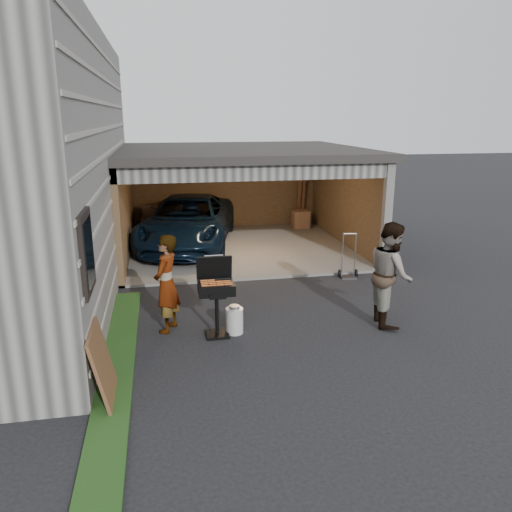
# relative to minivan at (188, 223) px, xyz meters

# --- Properties ---
(ground) EXTENTS (80.00, 80.00, 0.00)m
(ground) POSITION_rel_minivan_xyz_m (0.71, -6.90, -0.72)
(ground) COLOR black
(ground) RESTS_ON ground
(groundcover_strip) EXTENTS (0.50, 8.00, 0.06)m
(groundcover_strip) POSITION_rel_minivan_xyz_m (-1.54, -7.90, -0.69)
(groundcover_strip) COLOR #193814
(groundcover_strip) RESTS_ON ground
(garage) EXTENTS (6.80, 6.30, 2.90)m
(garage) POSITION_rel_minivan_xyz_m (1.47, -0.11, 1.15)
(garage) COLOR #605E59
(garage) RESTS_ON ground
(minivan) EXTENTS (3.45, 5.57, 1.44)m
(minivan) POSITION_rel_minivan_xyz_m (0.00, 0.00, 0.00)
(minivan) COLOR black
(minivan) RESTS_ON ground
(woman) EXTENTS (0.64, 0.76, 1.78)m
(woman) POSITION_rel_minivan_xyz_m (-0.73, -5.90, 0.17)
(woman) COLOR silver
(woman) RESTS_ON ground
(man) EXTENTS (0.88, 1.05, 1.93)m
(man) POSITION_rel_minivan_xyz_m (3.31, -6.34, 0.24)
(man) COLOR #4A2C1D
(man) RESTS_ON ground
(bbq_grill) EXTENTS (0.62, 0.55, 1.39)m
(bbq_grill) POSITION_rel_minivan_xyz_m (0.11, -6.26, 0.11)
(bbq_grill) COLOR black
(bbq_grill) RESTS_ON ground
(propane_tank) EXTENTS (0.38, 0.38, 0.47)m
(propane_tank) POSITION_rel_minivan_xyz_m (0.43, -6.24, -0.49)
(propane_tank) COLOR silver
(propane_tank) RESTS_ON ground
(plywood_panel) EXTENTS (0.27, 0.96, 1.06)m
(plywood_panel) POSITION_rel_minivan_xyz_m (-1.63, -8.10, -0.19)
(plywood_panel) COLOR brown
(plywood_panel) RESTS_ON ground
(hand_truck) EXTENTS (0.47, 0.38, 1.10)m
(hand_truck) POSITION_rel_minivan_xyz_m (3.59, -3.62, -0.51)
(hand_truck) COLOR slate
(hand_truck) RESTS_ON ground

